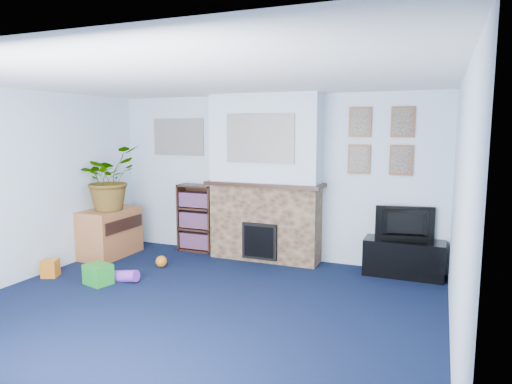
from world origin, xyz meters
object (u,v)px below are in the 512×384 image
at_px(sideboard, 110,233).
at_px(television, 405,224).
at_px(tv_stand, 404,259).
at_px(bookshelf, 197,219).

bearing_deg(sideboard, television, 9.49).
bearing_deg(television, tv_stand, 79.97).
relative_size(television, sideboard, 0.81).
xyz_separation_m(television, bookshelf, (-3.12, 0.06, -0.19)).
bearing_deg(sideboard, bookshelf, 35.20).
distance_m(tv_stand, television, 0.47).
height_order(tv_stand, television, television).
relative_size(bookshelf, sideboard, 1.14).
relative_size(television, bookshelf, 0.71).
bearing_deg(tv_stand, sideboard, -170.78).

